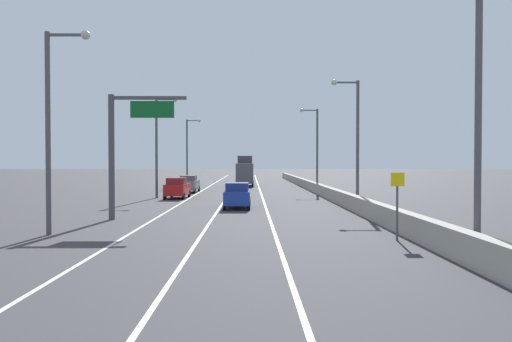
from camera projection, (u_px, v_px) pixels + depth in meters
name	position (u px, v px, depth m)	size (l,w,h in m)	color
ground_plane	(248.00, 186.00, 66.74)	(320.00, 320.00, 0.00)	#38383A
lane_stripe_left	(203.00, 190.00, 57.68)	(0.16, 130.00, 0.00)	silver
lane_stripe_center	(232.00, 190.00, 57.72)	(0.16, 130.00, 0.00)	silver
lane_stripe_right	(260.00, 190.00, 57.77)	(0.16, 130.00, 0.00)	silver
jersey_barrier_right	(331.00, 194.00, 42.83)	(0.60, 120.00, 1.10)	#9E998E
overhead_sign_gantry	(124.00, 141.00, 27.93)	(4.68, 0.36, 7.50)	#47474C
speed_advisory_sign	(397.00, 201.00, 20.57)	(0.60, 0.11, 3.00)	#4C4C51
lamp_post_right_near	(471.00, 101.00, 16.28)	(2.14, 0.44, 9.68)	#4C4C51
lamp_post_right_second	(354.00, 134.00, 35.26)	(2.14, 0.44, 9.68)	#4C4C51
lamp_post_right_third	(315.00, 144.00, 54.24)	(2.14, 0.44, 9.68)	#4C4C51
lamp_post_left_near	(54.00, 117.00, 22.07)	(2.14, 0.44, 9.68)	#4C4C51
lamp_post_left_mid	(159.00, 140.00, 44.85)	(2.14, 0.44, 9.68)	#4C4C51
lamp_post_left_far	(189.00, 147.00, 67.63)	(2.14, 0.44, 9.68)	#4C4C51
car_red_0	(177.00, 188.00, 44.36)	(2.06, 4.15, 1.98)	red
car_gray_1	(189.00, 184.00, 52.87)	(2.01, 4.47, 1.94)	slate
car_white_2	(244.00, 176.00, 83.02)	(1.93, 4.67, 1.91)	white
car_blue_3	(237.00, 195.00, 35.05)	(1.98, 4.43, 1.93)	#1E389E
box_truck	(245.00, 172.00, 66.98)	(2.48, 7.82, 4.36)	#4C4C51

